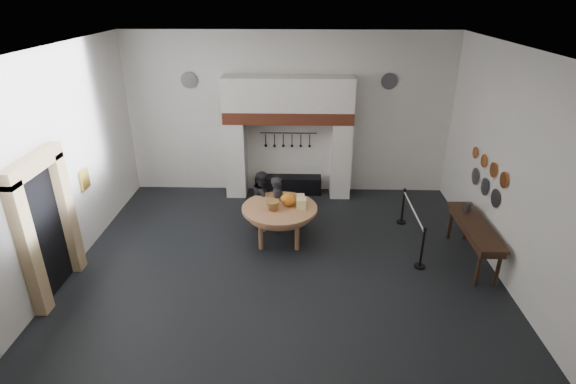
{
  "coord_description": "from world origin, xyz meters",
  "views": [
    {
      "loc": [
        0.34,
        -8.25,
        5.5
      ],
      "look_at": [
        0.08,
        0.8,
        1.35
      ],
      "focal_mm": 28.0,
      "sensor_mm": 36.0,
      "label": 1
    }
  ],
  "objects_px": {
    "iron_range": "(288,185)",
    "visitor_near": "(278,205)",
    "visitor_far": "(263,198)",
    "barrier_post_near": "(422,249)",
    "work_table": "(280,208)",
    "side_table": "(476,225)",
    "barrier_post_far": "(403,207)"
  },
  "relations": [
    {
      "from": "side_table",
      "to": "barrier_post_near",
      "type": "relative_size",
      "value": 2.44
    },
    {
      "from": "work_table",
      "to": "side_table",
      "type": "distance_m",
      "value": 4.29
    },
    {
      "from": "iron_range",
      "to": "barrier_post_near",
      "type": "bearing_deg",
      "value": -51.99
    },
    {
      "from": "visitor_near",
      "to": "barrier_post_far",
      "type": "bearing_deg",
      "value": -64.8
    },
    {
      "from": "iron_range",
      "to": "barrier_post_far",
      "type": "bearing_deg",
      "value": -30.97
    },
    {
      "from": "visitor_near",
      "to": "barrier_post_far",
      "type": "distance_m",
      "value": 3.18
    },
    {
      "from": "iron_range",
      "to": "barrier_post_far",
      "type": "height_order",
      "value": "barrier_post_far"
    },
    {
      "from": "iron_range",
      "to": "visitor_near",
      "type": "relative_size",
      "value": 1.31
    },
    {
      "from": "work_table",
      "to": "side_table",
      "type": "bearing_deg",
      "value": -10.02
    },
    {
      "from": "side_table",
      "to": "barrier_post_far",
      "type": "height_order",
      "value": "same"
    },
    {
      "from": "iron_range",
      "to": "side_table",
      "type": "relative_size",
      "value": 0.86
    },
    {
      "from": "iron_range",
      "to": "side_table",
      "type": "xyz_separation_m",
      "value": [
        4.1,
        -3.47,
        0.62
      ]
    },
    {
      "from": "visitor_far",
      "to": "barrier_post_near",
      "type": "distance_m",
      "value": 3.97
    },
    {
      "from": "visitor_far",
      "to": "side_table",
      "type": "relative_size",
      "value": 0.65
    },
    {
      "from": "work_table",
      "to": "barrier_post_near",
      "type": "height_order",
      "value": "barrier_post_near"
    },
    {
      "from": "barrier_post_far",
      "to": "barrier_post_near",
      "type": "bearing_deg",
      "value": -90.0
    },
    {
      "from": "barrier_post_near",
      "to": "barrier_post_far",
      "type": "relative_size",
      "value": 1.0
    },
    {
      "from": "work_table",
      "to": "barrier_post_far",
      "type": "relative_size",
      "value": 1.94
    },
    {
      "from": "work_table",
      "to": "visitor_near",
      "type": "bearing_deg",
      "value": 96.85
    },
    {
      "from": "iron_range",
      "to": "visitor_far",
      "type": "distance_m",
      "value": 2.07
    },
    {
      "from": "side_table",
      "to": "barrier_post_near",
      "type": "bearing_deg",
      "value": -165.34
    },
    {
      "from": "visitor_far",
      "to": "barrier_post_far",
      "type": "xyz_separation_m",
      "value": [
        3.51,
        0.17,
        -0.26
      ]
    },
    {
      "from": "work_table",
      "to": "side_table",
      "type": "height_order",
      "value": "side_table"
    },
    {
      "from": "work_table",
      "to": "visitor_near",
      "type": "xyz_separation_m",
      "value": [
        -0.05,
        0.39,
        -0.11
      ]
    },
    {
      "from": "visitor_far",
      "to": "visitor_near",
      "type": "bearing_deg",
      "value": -131.1
    },
    {
      "from": "work_table",
      "to": "barrier_post_far",
      "type": "distance_m",
      "value": 3.24
    },
    {
      "from": "visitor_near",
      "to": "iron_range",
      "type": "bearing_deg",
      "value": 10.76
    },
    {
      "from": "work_table",
      "to": "side_table",
      "type": "relative_size",
      "value": 0.79
    },
    {
      "from": "iron_range",
      "to": "visitor_far",
      "type": "bearing_deg",
      "value": -106.42
    },
    {
      "from": "visitor_near",
      "to": "visitor_far",
      "type": "relative_size",
      "value": 1.02
    },
    {
      "from": "work_table",
      "to": "visitor_far",
      "type": "bearing_deg",
      "value": 119.57
    },
    {
      "from": "barrier_post_near",
      "to": "visitor_near",
      "type": "bearing_deg",
      "value": 155.26
    }
  ]
}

